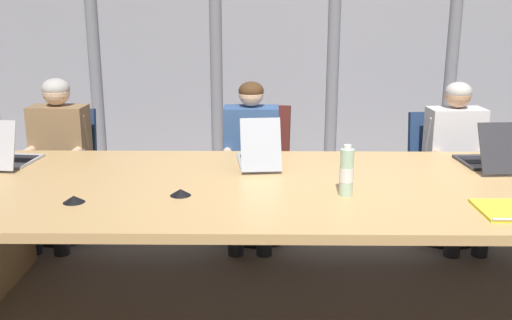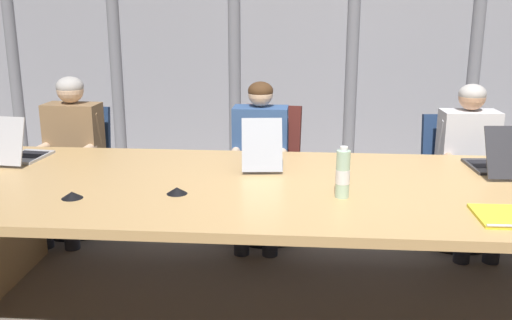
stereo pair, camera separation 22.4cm
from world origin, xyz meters
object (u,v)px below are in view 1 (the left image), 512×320
(person_left_end, at_px, (57,150))
(spiral_notepad, at_px, (502,211))
(laptop_left_mid, at_px, (258,156))
(conference_mic_left_side, at_px, (180,192))
(person_left_mid, at_px, (251,153))
(water_bottle_primary, at_px, (347,172))
(office_chair_center, at_px, (441,189))
(office_chair_left_mid, at_px, (258,187))
(conference_mic_middle, at_px, (74,199))
(person_center, at_px, (458,154))
(laptop_left_end, at_px, (11,156))
(office_chair_left_end, at_px, (64,187))
(laptop_center, at_px, (486,158))

(person_left_end, relative_size, spiral_notepad, 3.86)
(laptop_left_mid, height_order, conference_mic_left_side, laptop_left_mid)
(person_left_mid, height_order, water_bottle_primary, person_left_mid)
(office_chair_center, distance_m, person_left_mid, 1.49)
(person_left_end, bearing_deg, spiral_notepad, 64.19)
(office_chair_left_mid, distance_m, conference_mic_middle, 1.80)
(person_left_end, height_order, conference_mic_left_side, person_left_end)
(office_chair_left_mid, xyz_separation_m, person_center, (1.44, -0.16, 0.31))
(laptop_left_mid, height_order, office_chair_center, laptop_left_mid)
(person_left_end, height_order, conference_mic_middle, person_left_end)
(office_chair_left_mid, height_order, conference_mic_left_side, office_chair_left_mid)
(office_chair_center, xyz_separation_m, conference_mic_left_side, (-1.79, -1.37, 0.43))
(laptop_left_end, xyz_separation_m, office_chair_left_end, (0.02, 0.81, -0.46))
(laptop_left_end, height_order, laptop_left_mid, laptop_left_mid)
(person_center, relative_size, water_bottle_primary, 4.36)
(office_chair_left_mid, relative_size, conference_mic_middle, 8.72)
(laptop_center, distance_m, water_bottle_primary, 1.07)
(laptop_left_end, relative_size, office_chair_center, 0.47)
(office_chair_left_mid, distance_m, person_left_mid, 0.35)
(conference_mic_left_side, relative_size, spiral_notepad, 0.36)
(spiral_notepad, bearing_deg, laptop_left_end, 162.69)
(laptop_center, height_order, office_chair_left_mid, laptop_center)
(office_chair_left_mid, relative_size, water_bottle_primary, 3.57)
(water_bottle_primary, height_order, spiral_notepad, water_bottle_primary)
(laptop_left_end, height_order, person_center, person_center)
(laptop_center, bearing_deg, person_center, -8.93)
(person_left_end, bearing_deg, office_chair_left_end, -168.88)
(person_left_end, bearing_deg, laptop_center, 79.98)
(laptop_center, height_order, person_left_mid, person_left_mid)
(laptop_center, xyz_separation_m, office_chair_left_end, (-2.88, 0.81, -0.46))
(laptop_left_end, bearing_deg, laptop_center, -84.04)
(office_chair_left_end, relative_size, water_bottle_primary, 3.45)
(laptop_center, xyz_separation_m, office_chair_center, (0.01, 0.81, -0.47))
(spiral_notepad, bearing_deg, person_left_end, 150.43)
(laptop_center, height_order, office_chair_left_end, laptop_center)
(laptop_left_mid, relative_size, office_chair_center, 0.53)
(water_bottle_primary, bearing_deg, conference_mic_left_side, -178.88)
(person_left_mid, height_order, conference_mic_left_side, person_left_mid)
(office_chair_left_end, bearing_deg, conference_mic_middle, 22.38)
(office_chair_left_end, distance_m, water_bottle_primary, 2.44)
(laptop_left_mid, distance_m, spiral_notepad, 1.43)
(laptop_left_end, xyz_separation_m, person_left_mid, (1.46, 0.65, -0.15))
(laptop_center, bearing_deg, spiral_notepad, 161.08)
(conference_mic_middle, distance_m, spiral_notepad, 2.10)
(person_left_end, bearing_deg, person_left_mid, 92.82)
(person_center, height_order, water_bottle_primary, person_center)
(conference_mic_middle, bearing_deg, spiral_notepad, -3.18)
(laptop_center, xyz_separation_m, person_left_mid, (-1.44, 0.66, -0.15))
(spiral_notepad, bearing_deg, laptop_left_mid, 144.34)
(conference_mic_middle, bearing_deg, laptop_left_end, 131.12)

